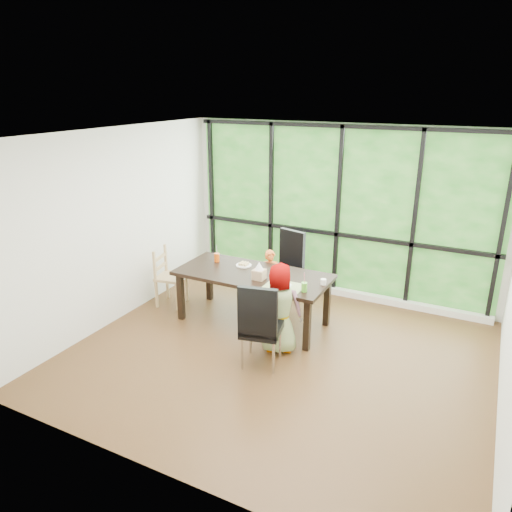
{
  "coord_description": "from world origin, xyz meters",
  "views": [
    {
      "loc": [
        2.14,
        -4.84,
        3.2
      ],
      "look_at": [
        -0.6,
        0.56,
        1.05
      ],
      "focal_mm": 33.63,
      "sensor_mm": 36.0,
      "label": 1
    }
  ],
  "objects_px": {
    "plate_far": "(244,265)",
    "orange_cup": "(217,257)",
    "chair_end_beech": "(171,277)",
    "plate_near": "(283,285)",
    "white_mug": "(323,282)",
    "green_cup": "(304,287)",
    "child_older": "(278,308)",
    "dining_table": "(253,298)",
    "child_toddler": "(270,279)",
    "tissue_box": "(259,274)",
    "chair_interior_leather": "(262,323)",
    "chair_window_leather": "(284,266)"
  },
  "relations": [
    {
      "from": "chair_interior_leather",
      "to": "orange_cup",
      "type": "xyz_separation_m",
      "value": [
        -1.28,
        1.1,
        0.27
      ]
    },
    {
      "from": "chair_window_leather",
      "to": "plate_far",
      "type": "distance_m",
      "value": 0.85
    },
    {
      "from": "dining_table",
      "to": "child_older",
      "type": "height_order",
      "value": "child_older"
    },
    {
      "from": "chair_interior_leather",
      "to": "white_mug",
      "type": "height_order",
      "value": "chair_interior_leather"
    },
    {
      "from": "dining_table",
      "to": "green_cup",
      "type": "relative_size",
      "value": 17.86
    },
    {
      "from": "child_toddler",
      "to": "plate_near",
      "type": "bearing_deg",
      "value": -79.88
    },
    {
      "from": "child_older",
      "to": "green_cup",
      "type": "distance_m",
      "value": 0.43
    },
    {
      "from": "chair_window_leather",
      "to": "chair_interior_leather",
      "type": "relative_size",
      "value": 1.0
    },
    {
      "from": "green_cup",
      "to": "tissue_box",
      "type": "distance_m",
      "value": 0.7
    },
    {
      "from": "green_cup",
      "to": "plate_far",
      "type": "bearing_deg",
      "value": 157.36
    },
    {
      "from": "child_older",
      "to": "plate_far",
      "type": "relative_size",
      "value": 5.15
    },
    {
      "from": "child_older",
      "to": "green_cup",
      "type": "height_order",
      "value": "child_older"
    },
    {
      "from": "dining_table",
      "to": "child_toddler",
      "type": "height_order",
      "value": "child_toddler"
    },
    {
      "from": "tissue_box",
      "to": "chair_interior_leather",
      "type": "bearing_deg",
      "value": -61.48
    },
    {
      "from": "chair_window_leather",
      "to": "chair_interior_leather",
      "type": "bearing_deg",
      "value": -60.08
    },
    {
      "from": "chair_window_leather",
      "to": "white_mug",
      "type": "relative_size",
      "value": 14.15
    },
    {
      "from": "child_older",
      "to": "tissue_box",
      "type": "relative_size",
      "value": 7.48
    },
    {
      "from": "child_toddler",
      "to": "orange_cup",
      "type": "height_order",
      "value": "child_toddler"
    },
    {
      "from": "child_toddler",
      "to": "plate_far",
      "type": "height_order",
      "value": "child_toddler"
    },
    {
      "from": "chair_window_leather",
      "to": "green_cup",
      "type": "relative_size",
      "value": 9.02
    },
    {
      "from": "orange_cup",
      "to": "tissue_box",
      "type": "xyz_separation_m",
      "value": [
        0.86,
        -0.33,
        0.0
      ]
    },
    {
      "from": "dining_table",
      "to": "plate_near",
      "type": "relative_size",
      "value": 9.72
    },
    {
      "from": "plate_far",
      "to": "orange_cup",
      "type": "bearing_deg",
      "value": -176.64
    },
    {
      "from": "plate_near",
      "to": "orange_cup",
      "type": "bearing_deg",
      "value": 162.57
    },
    {
      "from": "dining_table",
      "to": "white_mug",
      "type": "distance_m",
      "value": 1.09
    },
    {
      "from": "chair_interior_leather",
      "to": "plate_near",
      "type": "distance_m",
      "value": 0.75
    },
    {
      "from": "child_toddler",
      "to": "plate_far",
      "type": "xyz_separation_m",
      "value": [
        -0.25,
        -0.38,
        0.3
      ]
    },
    {
      "from": "chair_interior_leather",
      "to": "child_toddler",
      "type": "xyz_separation_m",
      "value": [
        -0.6,
        1.51,
        -0.09
      ]
    },
    {
      "from": "chair_interior_leather",
      "to": "child_toddler",
      "type": "relative_size",
      "value": 1.19
    },
    {
      "from": "chair_end_beech",
      "to": "green_cup",
      "type": "height_order",
      "value": "chair_end_beech"
    },
    {
      "from": "plate_near",
      "to": "green_cup",
      "type": "xyz_separation_m",
      "value": [
        0.31,
        -0.05,
        0.05
      ]
    },
    {
      "from": "dining_table",
      "to": "child_toddler",
      "type": "distance_m",
      "value": 0.59
    },
    {
      "from": "green_cup",
      "to": "tissue_box",
      "type": "bearing_deg",
      "value": 170.69
    },
    {
      "from": "child_toddler",
      "to": "white_mug",
      "type": "height_order",
      "value": "child_toddler"
    },
    {
      "from": "dining_table",
      "to": "tissue_box",
      "type": "relative_size",
      "value": 13.66
    },
    {
      "from": "plate_near",
      "to": "tissue_box",
      "type": "distance_m",
      "value": 0.39
    },
    {
      "from": "orange_cup",
      "to": "white_mug",
      "type": "xyz_separation_m",
      "value": [
        1.7,
        -0.12,
        -0.03
      ]
    },
    {
      "from": "child_older",
      "to": "plate_near",
      "type": "xyz_separation_m",
      "value": [
        -0.08,
        0.33,
        0.17
      ]
    },
    {
      "from": "chair_interior_leather",
      "to": "green_cup",
      "type": "relative_size",
      "value": 9.02
    },
    {
      "from": "plate_far",
      "to": "orange_cup",
      "type": "xyz_separation_m",
      "value": [
        -0.44,
        -0.03,
        0.06
      ]
    },
    {
      "from": "plate_near",
      "to": "orange_cup",
      "type": "relative_size",
      "value": 1.72
    },
    {
      "from": "plate_far",
      "to": "tissue_box",
      "type": "distance_m",
      "value": 0.56
    },
    {
      "from": "plate_far",
      "to": "plate_near",
      "type": "bearing_deg",
      "value": -27.26
    },
    {
      "from": "plate_far",
      "to": "orange_cup",
      "type": "height_order",
      "value": "orange_cup"
    },
    {
      "from": "chair_end_beech",
      "to": "plate_near",
      "type": "bearing_deg",
      "value": -105.49
    },
    {
      "from": "chair_end_beech",
      "to": "plate_far",
      "type": "relative_size",
      "value": 3.95
    },
    {
      "from": "chair_window_leather",
      "to": "white_mug",
      "type": "distance_m",
      "value": 1.34
    },
    {
      "from": "green_cup",
      "to": "child_older",
      "type": "bearing_deg",
      "value": -130.68
    },
    {
      "from": "plate_near",
      "to": "white_mug",
      "type": "xyz_separation_m",
      "value": [
        0.45,
        0.27,
        0.03
      ]
    },
    {
      "from": "child_toddler",
      "to": "plate_far",
      "type": "bearing_deg",
      "value": -148.39
    }
  ]
}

